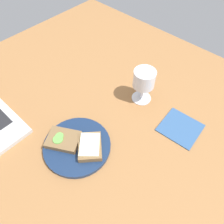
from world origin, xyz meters
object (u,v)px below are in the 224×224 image
sandwich_with_cheese (90,146)px  napkin (180,128)px  plate (77,146)px  sandwich_with_cucumber (63,140)px  wine_glass (144,80)px

sandwich_with_cheese → napkin: sandwich_with_cheese is taller
plate → sandwich_with_cucumber: (-2.09, 4.22, 1.74)cm
sandwich_with_cucumber → sandwich_with_cheese: (4.13, -8.40, 0.31)cm
napkin → sandwich_with_cheese: bearing=148.7°
sandwich_with_cucumber → napkin: sandwich_with_cucumber is taller
wine_glass → napkin: size_ratio=1.04×
sandwich_with_cucumber → sandwich_with_cheese: bearing=-63.8°
sandwich_with_cucumber → wine_glass: (33.69, -6.37, 7.32)cm
wine_glass → sandwich_with_cheese: bearing=-176.1°
plate → wine_glass: (31.61, -2.15, 9.06)cm
sandwich_with_cheese → napkin: bearing=-31.3°
plate → sandwich_with_cheese: size_ratio=1.82×
napkin → wine_glass: bearing=84.6°
sandwich_with_cheese → napkin: size_ratio=0.92×
plate → wine_glass: 32.95cm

